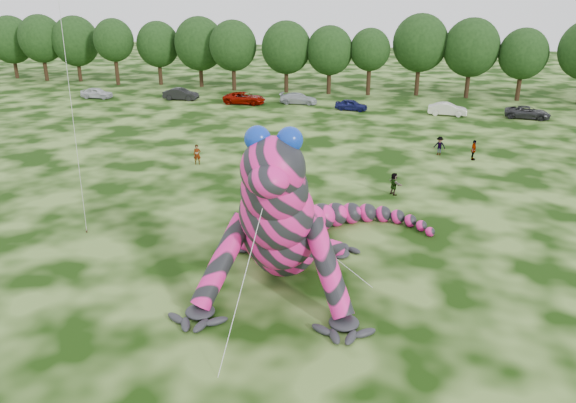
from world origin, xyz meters
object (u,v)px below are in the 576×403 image
Objects in this scene: tree_11 at (470,58)px; spectator_2 at (440,146)px; tree_1 at (42,48)px; tree_7 at (286,57)px; tree_6 at (233,55)px; tree_4 at (159,53)px; tree_5 at (200,52)px; car_4 at (351,105)px; car_5 at (447,109)px; tree_8 at (329,60)px; car_3 at (298,98)px; tree_2 at (77,49)px; tree_12 at (522,65)px; spectator_5 at (394,184)px; spectator_3 at (474,150)px; car_2 at (244,98)px; car_6 at (528,112)px; tree_9 at (369,62)px; spectator_0 at (197,155)px; tree_0 at (12,47)px; car_0 at (97,93)px; car_1 at (181,94)px; inflatable_gecko at (287,190)px; tree_10 at (419,55)px; tree_3 at (115,52)px.

tree_11 is 28.69m from spectator_2.
tree_7 is at bearing -1.87° from tree_1.
tree_1 is 1.03× the size of tree_6.
tree_5 is at bearing -2.43° from tree_4.
car_4 is (-13.64, -11.31, -4.39)m from tree_11.
car_5 is at bearing -25.66° from tree_7.
tree_8 is 1.94× the size of car_3.
tree_8 is at bearing 1.29° from tree_6.
tree_7 is at bearing -176.67° from tree_11.
tree_7 is at bearing -3.40° from tree_2.
tree_1 is at bearing 84.37° from car_4.
tree_4 reaches higher than tree_12.
tree_7 is at bearing -11.74° from spectator_5.
spectator_2 is (-3.88, -28.11, -4.22)m from tree_11.
tree_2 is 5.62× the size of spectator_3.
car_5 is at bearing -44.88° from spectator_5.
tree_6 is at bearing 24.54° from car_2.
tree_5 is at bearing 1.47° from spectator_5.
tree_1 is 1.10× the size of tree_8.
tree_8 is 26.11m from car_6.
tree_5 is at bearing 177.42° from tree_9.
tree_5 is 5.84m from tree_6.
car_4 is 2.38× the size of spectator_5.
spectator_0 is at bearing -145.42° from spectator_2.
tree_0 is 73.73m from spectator_3.
spectator_3 is at bearing -112.60° from car_0.
tree_1 is 1.89× the size of car_2.
tree_9 is 12.77m from tree_11.
tree_5 is at bearing 73.73° from car_5.
car_2 is at bearing -96.19° from car_1.
inflatable_gecko is 10.24× the size of spectator_0.
tree_5 reaches higher than spectator_3.
car_4 is at bearing 98.62° from car_6.
tree_8 is 0.85× the size of tree_10.
tree_3 reaches higher than spectator_3.
car_4 is at bearing -26.40° from tree_5.
spectator_5 is at bearing -41.81° from tree_3.
car_4 is (22.11, -1.42, -0.09)m from car_1.
spectator_3 is (61.02, -28.86, -4.05)m from tree_1.
spectator_0 is at bearing 122.36° from spectator_3.
tree_1 is at bearing 175.55° from tree_3.
car_3 is at bearing -11.72° from spectator_5.
car_2 is at bearing -163.17° from tree_12.
tree_9 is 0.86× the size of tree_11.
tree_9 is 5.06× the size of spectator_3.
tree_7 is (44.48, -2.43, -0.02)m from tree_0.
tree_5 is (6.52, -0.28, 0.37)m from tree_4.
tree_12 is (55.73, 0.67, -0.23)m from tree_3.
spectator_5 is (5.56, -38.15, -3.54)m from tree_9.
tree_5 is 1.03× the size of tree_7.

